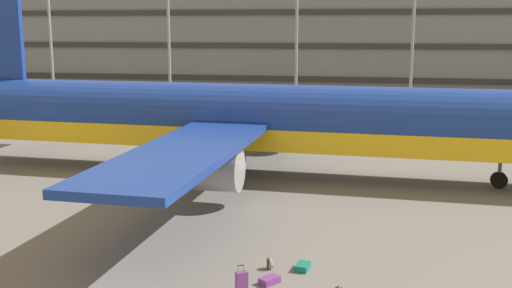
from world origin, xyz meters
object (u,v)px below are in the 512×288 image
object	(u,v)px
airliner	(248,120)
backpack_navy	(270,264)
suitcase_black	(242,283)
suitcase_purple	(270,280)
suitcase_red	(303,267)

from	to	relation	value
airliner	backpack_navy	bearing A→B (deg)	-76.02
suitcase_black	suitcase_purple	xyz separation A→B (m)	(0.78, 1.06, -0.31)
suitcase_purple	backpack_navy	bearing A→B (deg)	98.18
suitcase_red	backpack_navy	bearing A→B (deg)	-172.93
airliner	suitcase_black	distance (m)	17.26
suitcase_red	suitcase_black	bearing A→B (deg)	-125.88
airliner	suitcase_purple	xyz separation A→B (m)	(3.77, -15.68, -3.21)
suitcase_black	suitcase_purple	world-z (taller)	suitcase_black
suitcase_black	backpack_navy	size ratio (longest dim) A/B	2.15
airliner	suitcase_black	size ratio (longest dim) A/B	42.08
suitcase_black	airliner	bearing A→B (deg)	100.13
suitcase_black	suitcase_red	world-z (taller)	suitcase_black
suitcase_purple	backpack_navy	world-z (taller)	backpack_navy
suitcase_purple	suitcase_red	world-z (taller)	suitcase_red
suitcase_black	suitcase_purple	distance (m)	1.35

